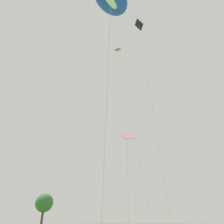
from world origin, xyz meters
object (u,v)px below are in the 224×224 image
Objects in this scene: small_kite_streamer_purple at (140,32)px; tree_oak_left at (44,203)px; small_kite_box_yellow at (128,138)px; small_kite_triangle_green at (118,52)px.

small_kite_streamer_purple reaches higher than tree_oak_left.
small_kite_streamer_purple reaches higher than small_kite_box_yellow.
small_kite_box_yellow reaches higher than tree_oak_left.
small_kite_streamer_purple is at bearing -105.70° from tree_oak_left.
tree_oak_left is (11.05, 39.29, -16.12)m from small_kite_streamer_purple.
small_kite_box_yellow is at bearing -107.63° from tree_oak_left.
small_kite_triangle_green reaches higher than small_kite_box_yellow.
tree_oak_left is (11.86, 37.33, -2.89)m from small_kite_box_yellow.
small_kite_triangle_green is at bearing -105.12° from tree_oak_left.
small_kite_streamer_purple is at bearing 39.51° from small_kite_box_yellow.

